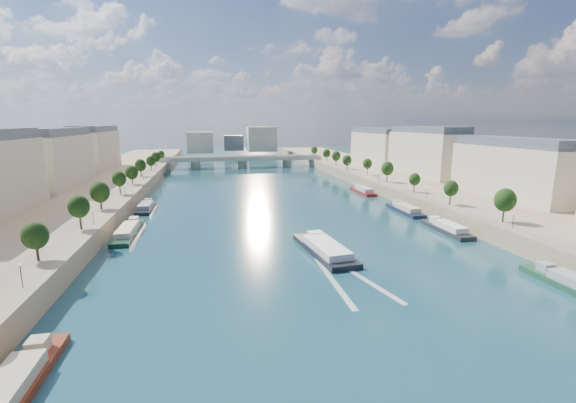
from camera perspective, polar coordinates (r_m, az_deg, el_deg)
name	(u,v)px	position (r m, az deg, el deg)	size (l,w,h in m)	color
ground	(273,210)	(141.13, -2.25, -1.21)	(700.00, 700.00, 0.00)	#0E343E
quay_left	(57,212)	(147.77, -31.02, -1.33)	(44.00, 520.00, 5.00)	#9E8460
quay_right	(450,196)	(167.53, 22.85, 0.80)	(44.00, 520.00, 5.00)	#9E8460
pave_left	(105,202)	(142.85, -25.46, -0.13)	(14.00, 520.00, 0.10)	gray
pave_right	(416,191)	(159.19, 18.44, 1.52)	(14.00, 520.00, 0.10)	gray
trees_left	(111,185)	(143.38, -24.69, 2.18)	(4.80, 268.80, 8.26)	#382B1E
trees_right	(400,174)	(166.10, 16.27, 3.96)	(4.80, 268.80, 8.26)	#382B1E
lamps_left	(111,200)	(131.74, -24.70, 0.23)	(0.36, 200.36, 4.28)	black
lamps_right	(400,182)	(160.93, 16.24, 2.75)	(0.36, 200.36, 4.28)	black
buildings_left	(24,166)	(161.56, -34.49, 4.30)	(16.00, 226.00, 23.20)	#C5B598
buildings_right	(463,158)	(182.92, 24.50, 5.93)	(16.00, 226.00, 23.20)	#C5B598
skyline	(238,141)	(356.63, -7.44, 8.91)	(79.00, 42.00, 22.00)	#C5B598
bridge	(242,160)	(272.97, -6.80, 6.07)	(112.00, 12.00, 8.15)	#C1B79E
tour_barge	(325,249)	(95.47, 5.43, -7.04)	(10.23, 26.69, 3.66)	black
wake	(348,279)	(81.07, 8.86, -11.34)	(10.73, 26.01, 0.04)	silver
moored_barges_left	(95,278)	(87.95, -26.71, -10.04)	(5.00, 152.98, 3.60)	#192437
moored_barges_right	(463,236)	(116.26, 24.55, -4.70)	(5.00, 160.62, 3.60)	black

